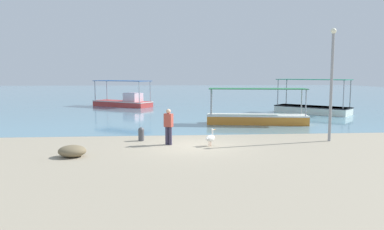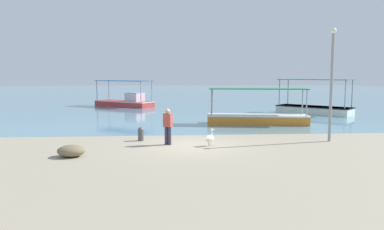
{
  "view_description": "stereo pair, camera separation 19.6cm",
  "coord_description": "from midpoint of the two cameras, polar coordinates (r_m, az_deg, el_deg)",
  "views": [
    {
      "loc": [
        -1.35,
        -17.01,
        3.3
      ],
      "look_at": [
        0.32,
        3.57,
        1.04
      ],
      "focal_mm": 35.0,
      "sensor_mm": 36.0,
      "label": 1
    },
    {
      "loc": [
        -1.15,
        -17.02,
        3.3
      ],
      "look_at": [
        0.32,
        3.57,
        1.04
      ],
      "focal_mm": 35.0,
      "sensor_mm": 36.0,
      "label": 2
    }
  ],
  "objects": [
    {
      "name": "ground",
      "position": [
        17.38,
        0.12,
        -4.7
      ],
      "size": [
        120.0,
        120.0,
        0.0
      ],
      "primitive_type": "plane",
      "color": "gray"
    },
    {
      "name": "harbor_water",
      "position": [
        65.11,
        -2.98,
        3.34
      ],
      "size": [
        110.0,
        90.0,
        0.0
      ],
      "primitive_type": "cube",
      "color": "#5F8FA4",
      "rests_on": "ground"
    },
    {
      "name": "fishing_boat_far_right",
      "position": [
        38.84,
        -9.91,
        2.14
      ],
      "size": [
        6.39,
        5.34,
        2.64
      ],
      "color": "#BB3835",
      "rests_on": "harbor_water"
    },
    {
      "name": "fishing_boat_center",
      "position": [
        32.89,
        18.24,
        1.1
      ],
      "size": [
        5.73,
        5.64,
        2.87
      ],
      "color": "white",
      "rests_on": "harbor_water"
    },
    {
      "name": "fishing_boat_near_left",
      "position": [
        25.16,
        10.16,
        -0.27
      ],
      "size": [
        6.76,
        2.7,
        2.37
      ],
      "color": "orange",
      "rests_on": "harbor_water"
    },
    {
      "name": "pelican",
      "position": [
        17.25,
        3.04,
        -3.52
      ],
      "size": [
        0.65,
        0.65,
        0.8
      ],
      "color": "#E0997A",
      "rests_on": "ground"
    },
    {
      "name": "lamp_post",
      "position": [
        19.49,
        20.79,
        5.28
      ],
      "size": [
        0.28,
        0.28,
        5.51
      ],
      "color": "gray",
      "rests_on": "ground"
    },
    {
      "name": "mooring_bollard",
      "position": [
        18.77,
        -7.51,
        -2.81
      ],
      "size": [
        0.3,
        0.3,
        0.68
      ],
      "color": "#47474C",
      "rests_on": "ground"
    },
    {
      "name": "fisherman_standing",
      "position": [
        17.51,
        -3.38,
        -1.62
      ],
      "size": [
        0.46,
        0.4,
        1.69
      ],
      "color": "#373147",
      "rests_on": "ground"
    },
    {
      "name": "net_pile",
      "position": [
        15.79,
        -17.59,
        -5.23
      ],
      "size": [
        1.11,
        0.94,
        0.48
      ],
      "primitive_type": "ellipsoid",
      "color": "#726449",
      "rests_on": "ground"
    }
  ]
}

